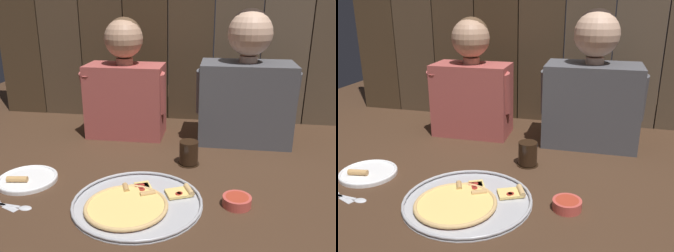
{
  "view_description": "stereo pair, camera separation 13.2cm",
  "coord_description": "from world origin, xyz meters",
  "views": [
    {
      "loc": [
        0.17,
        -1.21,
        0.64
      ],
      "look_at": [
        -0.03,
        0.1,
        0.18
      ],
      "focal_mm": 38.98,
      "sensor_mm": 36.0,
      "label": 1
    },
    {
      "loc": [
        0.3,
        -1.19,
        0.64
      ],
      "look_at": [
        -0.03,
        0.1,
        0.18
      ],
      "focal_mm": 38.98,
      "sensor_mm": 36.0,
      "label": 2
    }
  ],
  "objects": [
    {
      "name": "pizza_tray",
      "position": [
        -0.09,
        -0.19,
        0.01
      ],
      "size": [
        0.43,
        0.43,
        0.03
      ],
      "color": "#B2B2B7",
      "rests_on": "ground"
    },
    {
      "name": "diner_left",
      "position": [
        -0.29,
        0.46,
        0.26
      ],
      "size": [
        0.4,
        0.21,
        0.57
      ],
      "color": "#AD4C47",
      "rests_on": "ground"
    },
    {
      "name": "dipping_bowl",
      "position": [
        0.24,
        -0.15,
        0.02
      ],
      "size": [
        0.1,
        0.1,
        0.03
      ],
      "color": "#CC4C42",
      "rests_on": "ground"
    },
    {
      "name": "diner_right",
      "position": [
        0.29,
        0.46,
        0.27
      ],
      "size": [
        0.45,
        0.24,
        0.61
      ],
      "color": "#4C4C51",
      "rests_on": "ground"
    },
    {
      "name": "table_spoon",
      "position": [
        -0.46,
        -0.26,
        0.0
      ],
      "size": [
        0.14,
        0.03,
        0.01
      ],
      "color": "silver",
      "rests_on": "ground"
    },
    {
      "name": "dinner_plate",
      "position": [
        -0.53,
        -0.09,
        0.01
      ],
      "size": [
        0.22,
        0.22,
        0.03
      ],
      "color": "white",
      "rests_on": "ground"
    },
    {
      "name": "table_knife",
      "position": [
        -0.53,
        -0.25,
        0.0
      ],
      "size": [
        0.15,
        0.08,
        0.01
      ],
      "color": "silver",
      "rests_on": "ground"
    },
    {
      "name": "drinking_glass",
      "position": [
        0.05,
        0.15,
        0.05
      ],
      "size": [
        0.09,
        0.09,
        0.1
      ],
      "color": "black",
      "rests_on": "ground"
    },
    {
      "name": "ground_plane",
      "position": [
        0.0,
        0.0,
        0.0
      ],
      "size": [
        3.2,
        3.2,
        0.0
      ],
      "primitive_type": "plane",
      "color": "#422B1C"
    }
  ]
}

